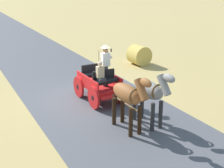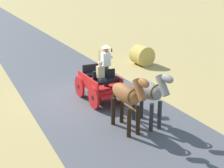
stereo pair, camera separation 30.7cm
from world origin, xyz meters
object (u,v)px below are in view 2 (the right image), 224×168
Objects in this scene: horse_near_side at (149,92)px; hay_bale at (142,55)px; horse_drawn_carriage at (101,83)px; horse_off_side at (127,96)px.

hay_bale is (-4.23, -7.20, -0.72)m from horse_near_side.
horse_drawn_carriage is 3.76× the size of hay_bale.
horse_drawn_carriage reaches higher than hay_bale.
horse_off_side reaches higher than hay_bale.
horse_drawn_carriage is at bearing -80.45° from horse_near_side.
horse_drawn_carriage is at bearing 41.41° from hay_bale.
horse_off_side is 8.88m from hay_bale.
hay_bale is at bearing -125.39° from horse_off_side.
horse_off_side is at bearing 54.61° from hay_bale.
horse_near_side is 0.90m from horse_off_side.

